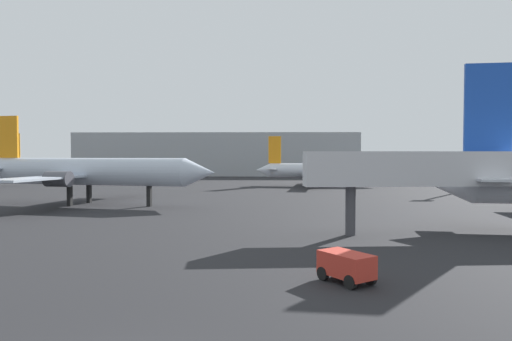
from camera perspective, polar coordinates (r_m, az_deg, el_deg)
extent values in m
cone|color=silver|center=(37.64, 22.64, -1.29)|extent=(3.88, 3.60, 3.22)
cube|color=silver|center=(38.27, 25.97, -0.80)|extent=(3.49, 9.02, 0.17)
cube|color=#1947B2|center=(38.53, 26.82, 6.49)|extent=(3.36, 0.69, 7.21)
cylinder|color=#B2BCCC|center=(54.33, -20.06, -0.12)|extent=(23.04, 7.78, 3.02)
cone|color=#B2BCCC|center=(48.33, -6.99, -0.26)|extent=(3.88, 3.65, 3.02)
cube|color=#B2BCCC|center=(54.99, -21.05, -0.58)|extent=(8.67, 24.24, 0.21)
cube|color=#B2BCCC|center=(61.10, -28.71, 0.26)|extent=(3.66, 7.76, 0.14)
cube|color=orange|center=(60.82, -28.45, 3.69)|extent=(2.84, 0.86, 4.86)
cylinder|color=#4C4C54|center=(58.44, -17.96, -0.55)|extent=(2.95, 2.13, 1.60)
cylinder|color=#4C4C54|center=(50.89, -23.33, -0.97)|extent=(2.95, 2.13, 1.60)
cube|color=black|center=(50.81, -13.11, -3.13)|extent=(0.53, 0.53, 2.19)
cube|color=black|center=(56.59, -20.00, -2.68)|extent=(0.53, 0.53, 2.19)
cube|color=black|center=(53.67, -22.11, -2.96)|extent=(0.53, 0.53, 2.19)
cone|color=white|center=(91.63, -26.55, 0.34)|extent=(3.86, 3.69, 2.82)
cube|color=white|center=(91.93, -27.78, 0.50)|extent=(4.38, 7.55, 0.14)
cube|color=orange|center=(92.00, -28.08, 2.65)|extent=(2.70, 1.17, 4.65)
cylinder|color=silver|center=(82.44, 7.96, 0.01)|extent=(17.87, 4.99, 2.50)
cone|color=silver|center=(82.78, 15.05, -0.03)|extent=(3.07, 2.86, 2.50)
cone|color=silver|center=(83.35, 0.92, 0.05)|extent=(3.07, 2.86, 2.50)
cube|color=silver|center=(82.48, 7.34, -0.24)|extent=(5.73, 21.11, 0.17)
cube|color=silver|center=(83.10, 2.09, 0.22)|extent=(2.53, 6.14, 0.11)
cube|color=orange|center=(83.02, 2.34, 2.59)|extent=(2.28, 0.53, 4.88)
cylinder|color=#4C4C54|center=(86.44, 7.80, -0.23)|extent=(2.29, 1.57, 1.28)
cylinder|color=#4C4C54|center=(78.50, 7.62, -0.44)|extent=(2.29, 1.57, 1.28)
cube|color=black|center=(82.57, 11.88, -1.41)|extent=(0.40, 0.40, 1.55)
cube|color=black|center=(83.97, 7.38, -1.33)|extent=(0.40, 0.40, 1.55)
cube|color=black|center=(81.14, 7.30, -1.44)|extent=(0.40, 0.40, 1.55)
cube|color=silver|center=(34.93, 23.68, 0.21)|extent=(21.53, 3.27, 2.40)
cylinder|color=#3F3F44|center=(32.46, 11.64, -4.90)|extent=(0.70, 0.70, 3.39)
cube|color=red|center=(20.68, 11.13, -11.34)|extent=(2.44, 2.71, 1.00)
cylinder|color=black|center=(21.00, 8.30, -12.53)|extent=(0.51, 0.61, 0.60)
cylinder|color=black|center=(21.78, 10.65, -12.01)|extent=(0.51, 0.61, 0.60)
cylinder|color=black|center=(19.82, 11.64, -13.42)|extent=(0.51, 0.61, 0.60)
cylinder|color=black|center=(20.65, 13.98, -12.82)|extent=(0.51, 0.61, 0.60)
cylinder|color=slate|center=(94.17, 27.10, 4.09)|extent=(0.50, 0.50, 18.84)
cube|color=#F2EACC|center=(95.08, 27.20, 10.01)|extent=(2.40, 0.50, 0.80)
cube|color=#999EA3|center=(129.16, -4.58, 1.99)|extent=(74.69, 21.73, 11.37)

